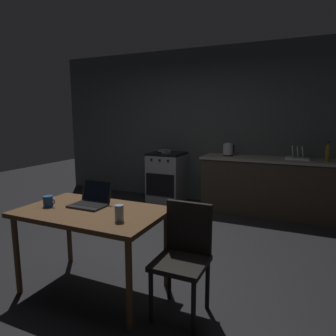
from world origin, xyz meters
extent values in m
plane|color=black|center=(0.00, 0.00, 0.00)|extent=(12.00, 12.00, 0.00)
cube|color=#434846|center=(0.30, 2.52, 1.38)|extent=(6.40, 0.10, 2.75)
cube|color=#382D23|center=(1.32, 2.17, 0.43)|extent=(2.10, 0.60, 0.87)
cube|color=gray|center=(1.32, 2.17, 0.89)|extent=(2.16, 0.64, 0.04)
cube|color=gray|center=(-0.48, 2.17, 0.43)|extent=(0.60, 0.60, 0.87)
cube|color=black|center=(-0.48, 2.17, 0.89)|extent=(0.60, 0.60, 0.04)
cube|color=black|center=(-0.48, 1.86, 0.36)|extent=(0.54, 0.01, 0.40)
cylinder|color=black|center=(-0.64, 1.85, 0.81)|extent=(0.04, 0.02, 0.04)
cylinder|color=black|center=(-0.48, 1.85, 0.81)|extent=(0.04, 0.02, 0.04)
cylinder|color=black|center=(-0.32, 1.85, 0.81)|extent=(0.04, 0.02, 0.04)
cube|color=brown|center=(0.13, -0.78, 0.73)|extent=(1.27, 0.77, 0.04)
cylinder|color=brown|center=(-0.44, -1.10, 0.35)|extent=(0.05, 0.05, 0.71)
cylinder|color=brown|center=(0.70, -1.10, 0.35)|extent=(0.05, 0.05, 0.71)
cylinder|color=brown|center=(-0.44, -0.45, 0.35)|extent=(0.05, 0.05, 0.71)
cylinder|color=brown|center=(0.70, -0.45, 0.35)|extent=(0.05, 0.05, 0.71)
cube|color=black|center=(0.98, -0.80, 0.44)|extent=(0.40, 0.40, 0.04)
cube|color=black|center=(0.98, -0.62, 0.67)|extent=(0.38, 0.04, 0.42)
cylinder|color=black|center=(0.81, -0.97, 0.21)|extent=(0.04, 0.04, 0.42)
cylinder|color=black|center=(1.15, -0.97, 0.21)|extent=(0.04, 0.04, 0.42)
cylinder|color=black|center=(0.81, -0.63, 0.21)|extent=(0.04, 0.04, 0.42)
cylinder|color=black|center=(1.15, -0.63, 0.21)|extent=(0.04, 0.04, 0.42)
cube|color=#232326|center=(0.04, -0.71, 0.76)|extent=(0.32, 0.22, 0.02)
cube|color=black|center=(0.04, -0.70, 0.77)|extent=(0.28, 0.12, 0.00)
cube|color=#232326|center=(0.04, -0.57, 0.87)|extent=(0.32, 0.07, 0.20)
cube|color=black|center=(0.04, -0.58, 0.87)|extent=(0.29, 0.05, 0.18)
cylinder|color=black|center=(0.64, 2.17, 0.92)|extent=(0.17, 0.17, 0.02)
cylinder|color=#B2B5BA|center=(0.64, 2.17, 1.02)|extent=(0.16, 0.16, 0.18)
cylinder|color=#B2B5BA|center=(0.64, 2.17, 1.12)|extent=(0.10, 0.10, 0.02)
cube|color=black|center=(0.73, 2.17, 1.03)|extent=(0.02, 0.02, 0.13)
cylinder|color=#8C601E|center=(2.11, 2.12, 1.01)|extent=(0.07, 0.07, 0.21)
cone|color=#8C601E|center=(2.11, 2.12, 1.15)|extent=(0.07, 0.07, 0.06)
cylinder|color=black|center=(2.11, 2.12, 1.19)|extent=(0.03, 0.03, 0.02)
cylinder|color=gray|center=(-0.53, 2.15, 0.91)|extent=(0.24, 0.24, 0.01)
torus|color=gray|center=(-0.53, 2.15, 0.94)|extent=(0.26, 0.26, 0.02)
cylinder|color=black|center=(-0.53, 1.93, 0.93)|extent=(0.02, 0.18, 0.02)
cylinder|color=#264C8C|center=(-0.29, -0.85, 0.80)|extent=(0.09, 0.09, 0.10)
torus|color=#264C8C|center=(-0.24, -0.85, 0.80)|extent=(0.05, 0.01, 0.05)
cylinder|color=#99B7C6|center=(0.51, -0.92, 0.81)|extent=(0.07, 0.07, 0.13)
cube|color=silver|center=(1.71, 2.17, 0.92)|extent=(0.34, 0.26, 0.03)
cylinder|color=beige|center=(1.64, 2.17, 1.03)|extent=(0.04, 0.18, 0.18)
cylinder|color=beige|center=(1.71, 2.17, 1.03)|extent=(0.04, 0.18, 0.18)
cylinder|color=beige|center=(1.78, 2.17, 1.03)|extent=(0.04, 0.18, 0.18)
camera|label=1|loc=(1.79, -2.83, 1.56)|focal=32.44mm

